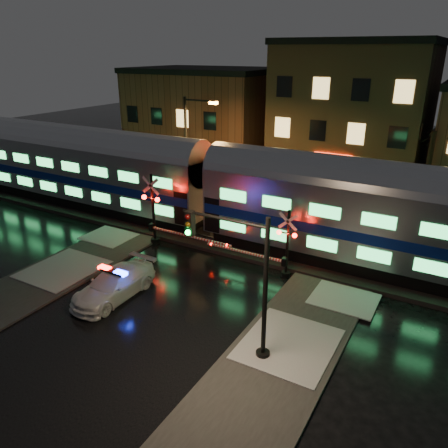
{
  "coord_description": "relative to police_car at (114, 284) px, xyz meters",
  "views": [
    {
      "loc": [
        11.44,
        -16.86,
        11.11
      ],
      "look_at": [
        0.35,
        2.5,
        2.2
      ],
      "focal_mm": 35.0,
      "sensor_mm": 36.0,
      "label": 1
    }
  ],
  "objects": [
    {
      "name": "sidewalk_right",
      "position": [
        8.73,
        -2.41,
        -0.62
      ],
      "size": [
        4.0,
        20.0,
        0.12
      ],
      "primitive_type": "cube",
      "color": "#2D2D2D",
      "rests_on": "ground"
    },
    {
      "name": "streetlight",
      "position": [
        -4.02,
        12.59,
        4.0
      ],
      "size": [
        2.71,
        0.28,
        8.12
      ],
      "color": "black",
      "rests_on": "ground"
    },
    {
      "name": "police_car",
      "position": [
        0.0,
        0.0,
        0.0
      ],
      "size": [
        1.93,
        4.68,
        1.51
      ],
      "rotation": [
        0.0,
        0.0,
        -0.01
      ],
      "color": "silver",
      "rests_on": "ground"
    },
    {
      "name": "traffic_light",
      "position": [
        7.2,
        -0.58,
        2.42
      ],
      "size": [
        3.78,
        0.69,
        5.84
      ],
      "rotation": [
        0.0,
        0.0,
        0.16
      ],
      "color": "black",
      "rests_on": "ground"
    },
    {
      "name": "sidewalk_left",
      "position": [
        -4.27,
        -2.41,
        -0.62
      ],
      "size": [
        4.0,
        20.0,
        0.12
      ],
      "primitive_type": "cube",
      "color": "#2D2D2D",
      "rests_on": "ground"
    },
    {
      "name": "ballast",
      "position": [
        2.23,
        8.59,
        -0.56
      ],
      "size": [
        90.0,
        4.2,
        0.24
      ],
      "primitive_type": "cube",
      "color": "black",
      "rests_on": "ground"
    },
    {
      "name": "crossing_signal_right",
      "position": [
        6.02,
        5.89,
        0.85
      ],
      "size": [
        5.26,
        0.63,
        3.73
      ],
      "color": "black",
      "rests_on": "ground"
    },
    {
      "name": "crossing_signal_left",
      "position": [
        -1.91,
        5.91,
        1.14
      ],
      "size": [
        6.21,
        0.67,
        4.4
      ],
      "color": "black",
      "rests_on": "ground"
    },
    {
      "name": "building_mid",
      "position": [
        4.23,
        26.09,
        5.07
      ],
      "size": [
        12.0,
        11.0,
        11.5
      ],
      "primitive_type": "cube",
      "color": "brown",
      "rests_on": "ground"
    },
    {
      "name": "ground",
      "position": [
        2.23,
        3.59,
        -0.68
      ],
      "size": [
        120.0,
        120.0,
        0.0
      ],
      "primitive_type": "plane",
      "color": "black",
      "rests_on": "ground"
    },
    {
      "name": "train",
      "position": [
        0.1,
        8.59,
        2.7
      ],
      "size": [
        51.0,
        3.12,
        5.92
      ],
      "color": "black",
      "rests_on": "ballast"
    },
    {
      "name": "building_left",
      "position": [
        -10.77,
        25.59,
        3.82
      ],
      "size": [
        14.0,
        10.0,
        9.0
      ],
      "primitive_type": "cube",
      "color": "#542E20",
      "rests_on": "ground"
    }
  ]
}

